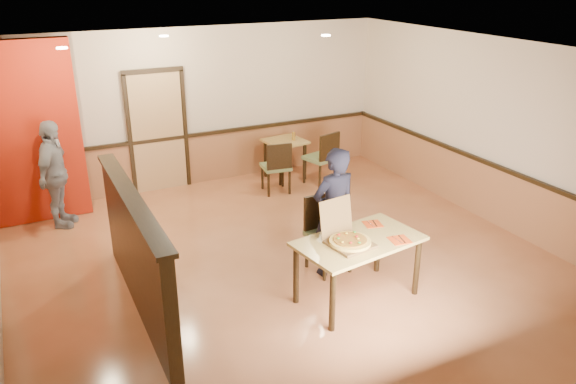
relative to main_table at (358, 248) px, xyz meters
name	(u,v)px	position (x,y,z in m)	size (l,w,h in m)	color
floor	(287,263)	(-0.38, 1.15, -0.68)	(7.00, 7.00, 0.00)	#CA7B4E
ceiling	(286,53)	(-0.38, 1.15, 2.12)	(7.00, 7.00, 0.00)	black
wall_back	(200,107)	(-0.38, 4.65, 0.72)	(7.00, 7.00, 0.00)	beige
wall_right	(492,132)	(3.12, 1.15, 0.72)	(7.00, 7.00, 0.00)	beige
wainscot_back	(204,158)	(-0.38, 4.62, -0.23)	(7.00, 0.04, 0.90)	#99623D
chair_rail_back	(202,134)	(-0.38, 4.60, 0.24)	(7.00, 0.06, 0.06)	black
wainscot_right	(483,190)	(3.09, 1.15, -0.23)	(0.04, 7.00, 0.90)	#99623D
chair_rail_right	(486,162)	(3.07, 1.15, 0.24)	(0.06, 7.00, 0.06)	black
back_door	(158,132)	(-1.18, 4.61, 0.37)	(0.90, 0.06, 2.10)	tan
booth_partition	(136,252)	(-2.38, 0.95, 0.06)	(0.20, 3.10, 1.44)	black
red_accent_panel	(25,135)	(-3.28, 4.15, 0.72)	(1.60, 0.20, 2.78)	#A71E0B
spot_a	(62,48)	(-2.68, 2.95, 2.10)	(0.14, 0.14, 0.02)	#FFDAB2
spot_b	(164,36)	(-1.18, 3.65, 2.10)	(0.14, 0.14, 0.02)	#FFDAB2
spot_c	(326,35)	(1.02, 2.65, 2.10)	(0.14, 0.14, 0.02)	#FFDAB2
main_table	(358,248)	(0.00, 0.00, 0.00)	(1.58, 1.05, 0.79)	tan
diner_chair	(326,230)	(0.03, 0.82, -0.13)	(0.54, 0.54, 1.00)	olive
side_chair_left	(277,165)	(0.59, 3.49, -0.16)	(0.52, 0.52, 0.94)	olive
side_chair_right	(323,156)	(1.52, 3.49, -0.13)	(0.61, 0.61, 1.00)	olive
side_table	(285,149)	(1.05, 4.11, -0.11)	(0.77, 0.77, 0.74)	tan
diner	(334,213)	(0.05, 0.67, 0.18)	(0.63, 0.41, 1.71)	black
passerby	(55,175)	(-2.97, 3.76, 0.16)	(0.98, 0.41, 1.67)	gray
pizza_box	(347,239)	(-0.18, -0.03, 0.17)	(0.52, 0.59, 0.48)	brown
pizza	(350,241)	(-0.17, -0.08, 0.16)	(0.48, 0.48, 0.03)	#F9D05A
napkin_near	(400,240)	(0.42, -0.22, 0.11)	(0.26, 0.26, 0.01)	#D9400F
napkin_far	(373,224)	(0.38, 0.28, 0.11)	(0.26, 0.26, 0.01)	#D9400F
condiment	(294,136)	(1.20, 4.05, 0.14)	(0.06, 0.06, 0.16)	#93631A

